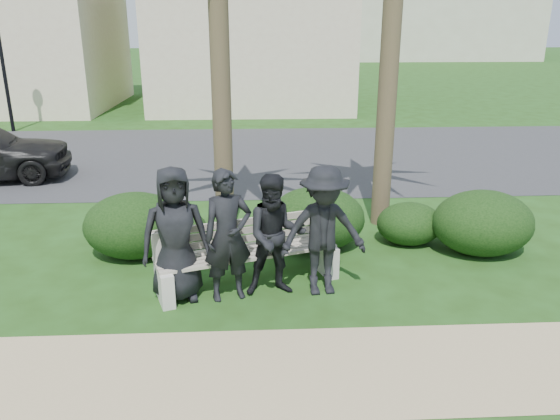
% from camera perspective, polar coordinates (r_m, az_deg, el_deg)
% --- Properties ---
extents(ground, '(160.00, 160.00, 0.00)m').
position_cam_1_polar(ground, '(7.48, 5.07, -8.27)').
color(ground, '#213F12').
rests_on(ground, ground).
extents(footpath, '(30.00, 1.60, 0.01)m').
position_cam_1_polar(footpath, '(5.96, 7.49, -16.14)').
color(footpath, tan).
rests_on(footpath, ground).
extents(asphalt_street, '(160.00, 8.00, 0.01)m').
position_cam_1_polar(asphalt_street, '(15.02, 0.94, 5.75)').
color(asphalt_street, '#2D2D30').
rests_on(asphalt_street, ground).
extents(stucco_bldg_right, '(8.40, 8.40, 7.30)m').
position_cam_1_polar(stucco_bldg_right, '(24.59, -3.13, 19.43)').
color(stucco_bldg_right, beige).
rests_on(stucco_bldg_right, ground).
extents(park_bench, '(2.64, 1.33, 0.86)m').
position_cam_1_polar(park_bench, '(7.44, -3.26, -5.05)').
color(park_bench, gray).
rests_on(park_bench, ground).
extents(man_a, '(0.98, 0.76, 1.77)m').
position_cam_1_polar(man_a, '(7.01, -10.90, -2.55)').
color(man_a, black).
rests_on(man_a, ground).
extents(man_b, '(0.73, 0.59, 1.73)m').
position_cam_1_polar(man_b, '(6.94, -5.47, -2.70)').
color(man_b, black).
rests_on(man_b, ground).
extents(man_c, '(0.85, 0.69, 1.63)m').
position_cam_1_polar(man_c, '(7.04, -0.47, -2.69)').
color(man_c, black).
rests_on(man_c, ground).
extents(man_d, '(1.19, 0.76, 1.74)m').
position_cam_1_polar(man_d, '(7.06, 4.56, -2.23)').
color(man_d, black).
rests_on(man_d, ground).
extents(hedge_a, '(1.15, 0.95, 0.75)m').
position_cam_1_polar(hedge_a, '(8.64, -11.31, -2.06)').
color(hedge_a, black).
rests_on(hedge_a, ground).
extents(hedge_b, '(1.55, 1.28, 1.01)m').
position_cam_1_polar(hedge_b, '(8.66, -14.94, -1.36)').
color(hedge_b, black).
rests_on(hedge_b, ground).
extents(hedge_c, '(1.08, 0.89, 0.70)m').
position_cam_1_polar(hedge_c, '(8.79, 1.42, -1.47)').
color(hedge_c, black).
rests_on(hedge_c, ground).
extents(hedge_d, '(1.54, 1.27, 1.01)m').
position_cam_1_polar(hedge_d, '(8.69, 3.84, -0.69)').
color(hedge_d, black).
rests_on(hedge_d, ground).
extents(hedge_e, '(1.07, 0.88, 0.70)m').
position_cam_1_polar(hedge_e, '(9.11, 13.40, -1.27)').
color(hedge_e, black).
rests_on(hedge_e, ground).
extents(hedge_f, '(1.56, 1.29, 1.02)m').
position_cam_1_polar(hedge_f, '(9.03, 20.44, -1.07)').
color(hedge_f, black).
rests_on(hedge_f, ground).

